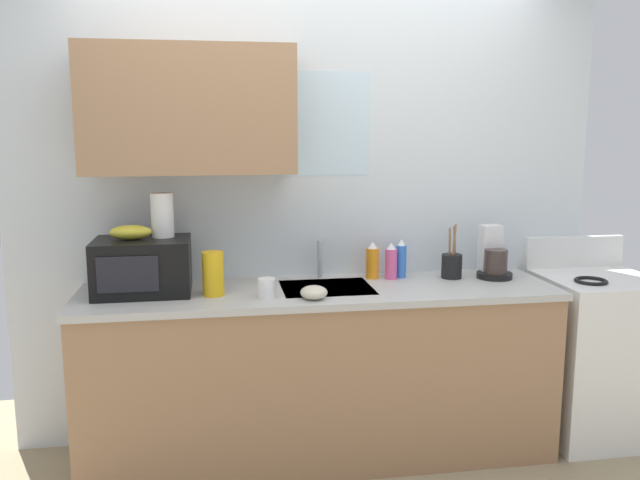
{
  "coord_description": "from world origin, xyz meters",
  "views": [
    {
      "loc": [
        -0.52,
        -3.17,
        1.7
      ],
      "look_at": [
        0.0,
        0.0,
        1.15
      ],
      "focal_mm": 36.58,
      "sensor_mm": 36.0,
      "label": 1
    }
  ],
  "objects_px": {
    "coffee_maker": "(493,258)",
    "utensil_crock": "(452,265)",
    "microwave": "(143,266)",
    "dish_soap_bottle_blue": "(401,259)",
    "paper_towel_roll": "(162,215)",
    "banana_bunch": "(130,232)",
    "dish_soap_bottle_pink": "(391,262)",
    "cereal_canister": "(213,274)",
    "small_bowl": "(314,292)",
    "stove_range": "(595,355)",
    "mug_white": "(267,288)",
    "dish_soap_bottle_orange": "(372,261)"
  },
  "relations": [
    {
      "from": "coffee_maker",
      "to": "cereal_canister",
      "type": "bearing_deg",
      "value": -174.0
    },
    {
      "from": "coffee_maker",
      "to": "dish_soap_bottle_blue",
      "type": "distance_m",
      "value": 0.5
    },
    {
      "from": "paper_towel_roll",
      "to": "utensil_crock",
      "type": "bearing_deg",
      "value": 0.75
    },
    {
      "from": "dish_soap_bottle_pink",
      "to": "small_bowl",
      "type": "relative_size",
      "value": 1.52
    },
    {
      "from": "stove_range",
      "to": "paper_towel_roll",
      "type": "height_order",
      "value": "paper_towel_roll"
    },
    {
      "from": "banana_bunch",
      "to": "coffee_maker",
      "type": "bearing_deg",
      "value": 1.76
    },
    {
      "from": "mug_white",
      "to": "banana_bunch",
      "type": "bearing_deg",
      "value": 163.49
    },
    {
      "from": "dish_soap_bottle_pink",
      "to": "cereal_canister",
      "type": "xyz_separation_m",
      "value": [
        -0.95,
        -0.21,
        0.02
      ]
    },
    {
      "from": "stove_range",
      "to": "cereal_canister",
      "type": "relative_size",
      "value": 5.01
    },
    {
      "from": "mug_white",
      "to": "coffee_maker",
      "type": "bearing_deg",
      "value": 11.19
    },
    {
      "from": "stove_range",
      "to": "coffee_maker",
      "type": "distance_m",
      "value": 0.8
    },
    {
      "from": "coffee_maker",
      "to": "small_bowl",
      "type": "height_order",
      "value": "coffee_maker"
    },
    {
      "from": "microwave",
      "to": "paper_towel_roll",
      "type": "xyz_separation_m",
      "value": [
        0.1,
        0.05,
        0.24
      ]
    },
    {
      "from": "stove_range",
      "to": "dish_soap_bottle_orange",
      "type": "relative_size",
      "value": 5.41
    },
    {
      "from": "microwave",
      "to": "cereal_canister",
      "type": "relative_size",
      "value": 2.13
    },
    {
      "from": "microwave",
      "to": "utensil_crock",
      "type": "relative_size",
      "value": 1.54
    },
    {
      "from": "stove_range",
      "to": "small_bowl",
      "type": "xyz_separation_m",
      "value": [
        -1.62,
        -0.2,
        0.47
      ]
    },
    {
      "from": "dish_soap_bottle_pink",
      "to": "mug_white",
      "type": "xyz_separation_m",
      "value": [
        -0.7,
        -0.3,
        -0.04
      ]
    },
    {
      "from": "dish_soap_bottle_pink",
      "to": "utensil_crock",
      "type": "distance_m",
      "value": 0.33
    },
    {
      "from": "coffee_maker",
      "to": "cereal_canister",
      "type": "height_order",
      "value": "coffee_maker"
    },
    {
      "from": "stove_range",
      "to": "paper_towel_roll",
      "type": "distance_m",
      "value": 2.47
    },
    {
      "from": "dish_soap_bottle_orange",
      "to": "utensil_crock",
      "type": "relative_size",
      "value": 0.67
    },
    {
      "from": "microwave",
      "to": "coffee_maker",
      "type": "distance_m",
      "value": 1.85
    },
    {
      "from": "coffee_maker",
      "to": "dish_soap_bottle_orange",
      "type": "relative_size",
      "value": 1.4
    },
    {
      "from": "banana_bunch",
      "to": "dish_soap_bottle_pink",
      "type": "height_order",
      "value": "banana_bunch"
    },
    {
      "from": "mug_white",
      "to": "utensil_crock",
      "type": "distance_m",
      "value": 1.06
    },
    {
      "from": "banana_bunch",
      "to": "utensil_crock",
      "type": "xyz_separation_m",
      "value": [
        1.67,
        0.07,
        -0.23
      ]
    },
    {
      "from": "dish_soap_bottle_orange",
      "to": "dish_soap_bottle_pink",
      "type": "height_order",
      "value": "dish_soap_bottle_orange"
    },
    {
      "from": "microwave",
      "to": "dish_soap_bottle_blue",
      "type": "height_order",
      "value": "microwave"
    },
    {
      "from": "cereal_canister",
      "to": "paper_towel_roll",
      "type": "bearing_deg",
      "value": 147.99
    },
    {
      "from": "coffee_maker",
      "to": "cereal_canister",
      "type": "distance_m",
      "value": 1.51
    },
    {
      "from": "paper_towel_roll",
      "to": "microwave",
      "type": "bearing_deg",
      "value": -152.83
    },
    {
      "from": "coffee_maker",
      "to": "dish_soap_bottle_orange",
      "type": "bearing_deg",
      "value": 173.18
    },
    {
      "from": "stove_range",
      "to": "dish_soap_bottle_orange",
      "type": "xyz_separation_m",
      "value": [
        -1.24,
        0.18,
        0.54
      ]
    },
    {
      "from": "microwave",
      "to": "mug_white",
      "type": "distance_m",
      "value": 0.63
    },
    {
      "from": "banana_bunch",
      "to": "small_bowl",
      "type": "distance_m",
      "value": 0.94
    },
    {
      "from": "paper_towel_roll",
      "to": "dish_soap_bottle_orange",
      "type": "height_order",
      "value": "paper_towel_roll"
    },
    {
      "from": "dish_soap_bottle_orange",
      "to": "utensil_crock",
      "type": "distance_m",
      "value": 0.43
    },
    {
      "from": "coffee_maker",
      "to": "paper_towel_roll",
      "type": "bearing_deg",
      "value": -179.73
    },
    {
      "from": "dish_soap_bottle_blue",
      "to": "cereal_canister",
      "type": "xyz_separation_m",
      "value": [
        -1.01,
        -0.23,
        0.01
      ]
    },
    {
      "from": "microwave",
      "to": "coffee_maker",
      "type": "bearing_deg",
      "value": 1.86
    },
    {
      "from": "dish_soap_bottle_orange",
      "to": "stove_range",
      "type": "bearing_deg",
      "value": -8.43
    },
    {
      "from": "banana_bunch",
      "to": "dish_soap_bottle_blue",
      "type": "relative_size",
      "value": 0.95
    },
    {
      "from": "microwave",
      "to": "small_bowl",
      "type": "relative_size",
      "value": 3.54
    },
    {
      "from": "cereal_canister",
      "to": "utensil_crock",
      "type": "distance_m",
      "value": 1.29
    },
    {
      "from": "small_bowl",
      "to": "cereal_canister",
      "type": "bearing_deg",
      "value": 162.33
    },
    {
      "from": "coffee_maker",
      "to": "cereal_canister",
      "type": "relative_size",
      "value": 1.3
    },
    {
      "from": "coffee_maker",
      "to": "utensil_crock",
      "type": "distance_m",
      "value": 0.23
    },
    {
      "from": "microwave",
      "to": "paper_towel_roll",
      "type": "bearing_deg",
      "value": 27.17
    },
    {
      "from": "stove_range",
      "to": "cereal_canister",
      "type": "height_order",
      "value": "cereal_canister"
    }
  ]
}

